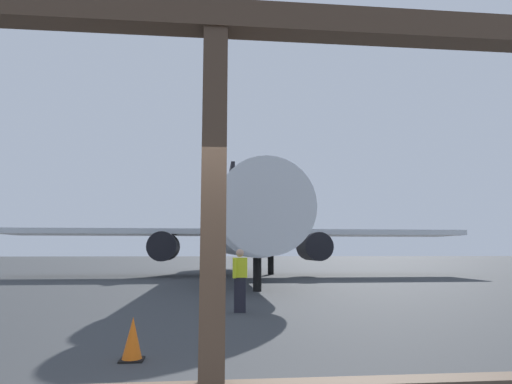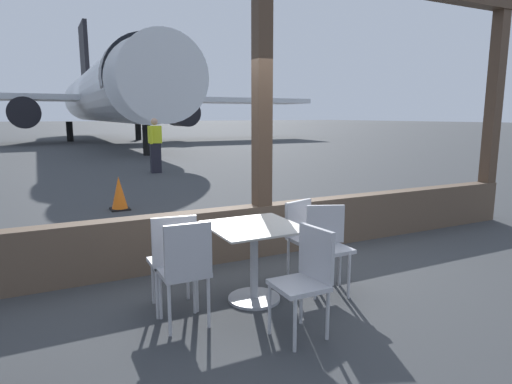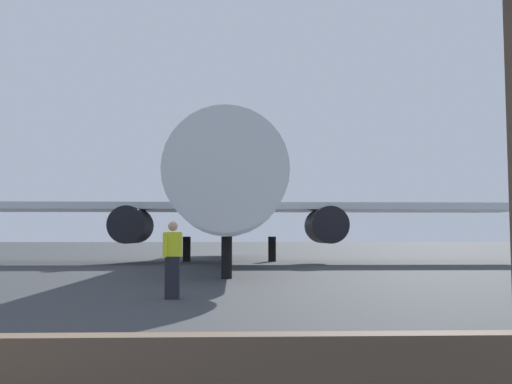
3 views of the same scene
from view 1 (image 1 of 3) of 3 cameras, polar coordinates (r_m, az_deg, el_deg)
The scene contains 5 objects.
ground_plane at distance 43.57m, azimuth -5.82°, elevation -9.86°, with size 220.00×220.00×0.00m, color #383A3D.
window_frame at distance 3.56m, azimuth -5.68°, elevation -13.60°, with size 9.09×0.24×3.76m.
airplane at distance 30.31m, azimuth -2.06°, elevation -4.66°, with size 31.76×30.22×10.19m.
ground_crew_worker at distance 12.53m, azimuth -2.11°, elevation -11.23°, with size 0.41×0.45×1.74m.
traffic_cone at distance 7.46m, azimuth -15.70°, elevation -17.94°, with size 0.36×0.36×0.66m.
Camera 1 is at (-0.01, -3.54, 1.67)m, focal length 30.90 mm.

